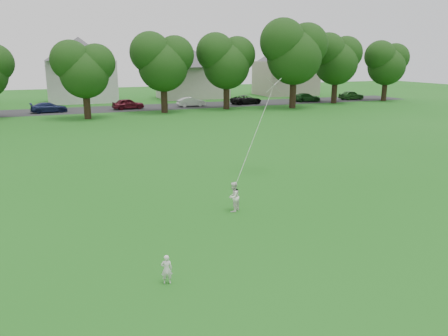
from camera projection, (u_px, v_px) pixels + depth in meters
name	position (u px, v px, depth m)	size (l,w,h in m)	color
ground	(204.00, 256.00, 13.98)	(160.00, 160.00, 0.00)	#1B6216
street	(89.00, 110.00, 51.84)	(90.00, 7.00, 0.01)	#2D2D30
toddler	(167.00, 269.00, 12.20)	(0.32, 0.21, 0.87)	silver
older_boy	(233.00, 197.00, 17.86)	(0.61, 0.47, 1.25)	white
kite	(256.00, 132.00, 20.21)	(2.64, 2.98, 7.43)	white
tree_row	(114.00, 54.00, 46.33)	(84.23, 9.07, 11.58)	black
parked_cars	(122.00, 104.00, 52.08)	(70.91, 2.46, 1.29)	black
house_row	(82.00, 65.00, 59.68)	(76.97, 14.21, 10.29)	beige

